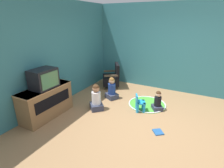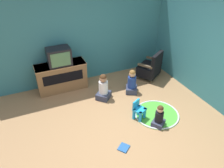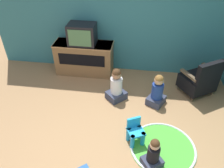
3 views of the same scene
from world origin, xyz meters
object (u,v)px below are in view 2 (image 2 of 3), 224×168
at_px(tv_cabinet, 62,76).
at_px(child_watching_center, 132,83).
at_px(black_armchair, 150,68).
at_px(book, 124,148).
at_px(child_watching_right, 103,88).
at_px(television, 59,57).
at_px(child_watching_left, 159,117).
at_px(yellow_kid_chair, 139,111).

xyz_separation_m(tv_cabinet, child_watching_center, (1.65, -0.92, -0.10)).
relative_size(black_armchair, book, 2.95).
height_order(tv_cabinet, child_watching_right, tv_cabinet).
bearing_deg(television, tv_cabinet, 90.00).
distance_m(tv_cabinet, black_armchair, 2.55).
bearing_deg(child_watching_center, black_armchair, -33.75).
distance_m(television, book, 2.81).
distance_m(tv_cabinet, book, 2.69).
bearing_deg(child_watching_right, child_watching_left, -108.73).
xyz_separation_m(black_armchair, child_watching_right, (-1.65, -0.41, -0.02)).
relative_size(television, book, 2.09).
relative_size(yellow_kid_chair, child_watching_right, 0.65).
height_order(child_watching_left, child_watching_center, child_watching_center).
distance_m(child_watching_left, child_watching_center, 1.41).
bearing_deg(black_armchair, child_watching_right, -18.51).
height_order(television, child_watching_right, television).
xyz_separation_m(child_watching_left, child_watching_right, (-0.71, 1.44, 0.07)).
distance_m(yellow_kid_chair, book, 0.99).
height_order(tv_cabinet, television, television).
bearing_deg(yellow_kid_chair, book, -163.33).
bearing_deg(yellow_kid_chair, black_armchair, 23.53).
xyz_separation_m(tv_cabinet, child_watching_left, (1.57, -2.32, -0.15)).
xyz_separation_m(yellow_kid_chair, child_watching_center, (0.36, 1.01, 0.09)).
bearing_deg(book, child_watching_left, -21.94).
relative_size(tv_cabinet, child_watching_right, 1.88).
bearing_deg(black_armchair, tv_cabinet, -43.03).
relative_size(tv_cabinet, yellow_kid_chair, 2.92).
bearing_deg(child_watching_center, yellow_kid_chair, -171.04).
distance_m(television, yellow_kid_chair, 2.43).
relative_size(black_armchair, yellow_kid_chair, 1.83).
bearing_deg(tv_cabinet, yellow_kid_chair, -56.13).
xyz_separation_m(television, child_watching_left, (1.57, -2.30, -0.74)).
xyz_separation_m(child_watching_right, book, (-0.27, -1.72, -0.29)).
height_order(tv_cabinet, book, tv_cabinet).
bearing_deg(yellow_kid_chair, child_watching_right, 85.79).
bearing_deg(television, black_armchair, -9.98).
height_order(child_watching_center, book, child_watching_center).
relative_size(yellow_kid_chair, child_watching_center, 0.68).
relative_size(black_armchair, child_watching_left, 1.54).
height_order(yellow_kid_chair, child_watching_center, child_watching_center).
distance_m(yellow_kid_chair, child_watching_right, 1.14).
bearing_deg(book, yellow_kid_chair, 5.71).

